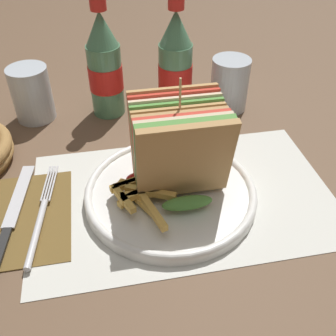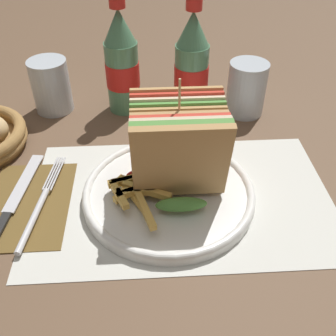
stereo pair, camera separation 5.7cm
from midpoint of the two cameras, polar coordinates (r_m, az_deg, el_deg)
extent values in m
plane|color=brown|center=(0.56, 2.26, -6.32)|extent=(4.00, 4.00, 0.00)
cube|color=silver|center=(0.58, 4.77, -4.40)|extent=(0.44, 0.27, 0.00)
cylinder|color=white|center=(0.58, 2.95, -3.92)|extent=(0.25, 0.25, 0.01)
torus|color=white|center=(0.57, 2.97, -3.41)|extent=(0.25, 0.25, 0.01)
cube|color=tan|center=(0.51, 5.04, 0.91)|extent=(0.13, 0.03, 0.13)
cube|color=#518E3D|center=(0.52, 4.89, 1.42)|extent=(0.13, 0.03, 0.13)
cube|color=beige|center=(0.53, 4.75, 1.91)|extent=(0.13, 0.03, 0.13)
cube|color=red|center=(0.53, 4.61, 2.39)|extent=(0.13, 0.03, 0.13)
cube|color=tan|center=(0.54, 4.48, 2.85)|extent=(0.13, 0.03, 0.13)
ellipsoid|color=#518E3D|center=(0.53, 5.02, -5.43)|extent=(0.07, 0.02, 0.02)
cube|color=tan|center=(0.54, 4.59, 2.24)|extent=(0.13, 0.03, 0.13)
cube|color=#518E3D|center=(0.54, 4.48, 3.02)|extent=(0.13, 0.03, 0.13)
cube|color=beige|center=(0.55, 4.37, 3.79)|extent=(0.13, 0.03, 0.13)
cube|color=red|center=(0.56, 4.26, 4.53)|extent=(0.13, 0.03, 0.13)
cube|color=tan|center=(0.56, 4.15, 5.25)|extent=(0.13, 0.03, 0.13)
ellipsoid|color=#518E3D|center=(0.57, 4.33, -1.61)|extent=(0.07, 0.02, 0.02)
cylinder|color=tan|center=(0.53, 4.67, 4.63)|extent=(0.00, 0.00, 0.16)
cube|color=gold|center=(0.55, -2.83, -3.79)|extent=(0.04, 0.04, 0.01)
cube|color=gold|center=(0.54, -1.58, -4.63)|extent=(0.03, 0.05, 0.01)
cube|color=gold|center=(0.56, -1.11, -2.82)|extent=(0.07, 0.05, 0.01)
cube|color=gold|center=(0.54, -2.16, -3.47)|extent=(0.05, 0.03, 0.01)
cube|color=gold|center=(0.52, -0.27, -6.02)|extent=(0.03, 0.07, 0.01)
cube|color=gold|center=(0.54, -1.71, -3.53)|extent=(0.05, 0.01, 0.01)
cube|color=gold|center=(0.54, -0.12, -3.40)|extent=(0.07, 0.04, 0.01)
cube|color=gold|center=(0.54, -4.10, -3.94)|extent=(0.03, 0.05, 0.01)
cube|color=gold|center=(0.56, -2.66, -1.86)|extent=(0.06, 0.02, 0.01)
cube|color=gold|center=(0.56, -2.92, -1.80)|extent=(0.05, 0.02, 0.01)
ellipsoid|color=maroon|center=(0.58, -1.74, -1.38)|extent=(0.03, 0.03, 0.01)
cube|color=brown|center=(0.59, -17.04, -5.05)|extent=(0.12, 0.18, 0.00)
cylinder|color=silver|center=(0.56, -16.28, -7.33)|extent=(0.02, 0.12, 0.01)
cylinder|color=silver|center=(0.63, -14.24, -0.82)|extent=(0.01, 0.08, 0.00)
cylinder|color=silver|center=(0.63, -13.89, -0.83)|extent=(0.01, 0.08, 0.00)
cylinder|color=silver|center=(0.62, -13.54, -0.85)|extent=(0.01, 0.08, 0.00)
cylinder|color=silver|center=(0.62, -13.19, -0.87)|extent=(0.01, 0.08, 0.00)
cube|color=silver|center=(0.63, -17.76, -2.04)|extent=(0.04, 0.13, 0.00)
cylinder|color=#4C7F5B|center=(0.75, -4.37, 12.96)|extent=(0.06, 0.06, 0.13)
cylinder|color=red|center=(0.75, -4.40, 13.41)|extent=(0.06, 0.06, 0.05)
cone|color=#4C7F5B|center=(0.72, -4.77, 19.86)|extent=(0.06, 0.06, 0.06)
cylinder|color=red|center=(0.70, -4.96, 22.97)|extent=(0.03, 0.03, 0.02)
cylinder|color=#4C7F5B|center=(0.74, 5.60, 12.52)|extent=(0.06, 0.06, 0.13)
cylinder|color=red|center=(0.74, 5.63, 12.98)|extent=(0.06, 0.06, 0.05)
cone|color=#4C7F5B|center=(0.71, 6.11, 19.49)|extent=(0.06, 0.06, 0.06)
cylinder|color=red|center=(0.69, 6.36, 22.64)|extent=(0.03, 0.03, 0.02)
cylinder|color=silver|center=(0.77, 13.46, 11.09)|extent=(0.07, 0.07, 0.10)
cylinder|color=silver|center=(0.78, -14.61, 11.41)|extent=(0.07, 0.07, 0.10)
camera|label=1|loc=(0.03, -87.14, 2.36)|focal=42.00mm
camera|label=2|loc=(0.03, 92.86, -2.36)|focal=42.00mm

